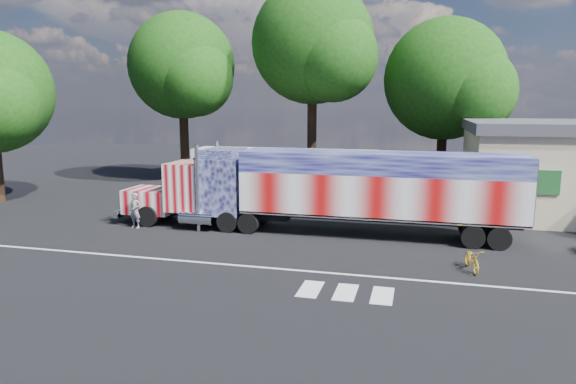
% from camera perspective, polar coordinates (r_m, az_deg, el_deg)
% --- Properties ---
extents(ground, '(100.00, 100.00, 0.00)m').
position_cam_1_polar(ground, '(22.69, -1.91, -5.99)').
color(ground, black).
extents(lane_markings, '(30.00, 2.67, 0.01)m').
position_cam_1_polar(lane_markings, '(18.78, -0.14, -9.36)').
color(lane_markings, silver).
rests_on(lane_markings, ground).
extents(semi_truck, '(19.89, 3.14, 4.24)m').
position_cam_1_polar(semi_truck, '(24.55, 4.35, 0.43)').
color(semi_truck, black).
rests_on(semi_truck, ground).
extents(coach_bus, '(11.52, 2.68, 3.35)m').
position_cam_1_polar(coach_bus, '(32.19, -0.45, 1.88)').
color(coach_bus, silver).
rests_on(coach_bus, ground).
extents(woman, '(0.71, 0.53, 1.78)m').
position_cam_1_polar(woman, '(26.79, -16.63, -1.98)').
color(woman, slate).
rests_on(woman, ground).
extents(bicycle, '(0.88, 1.69, 0.85)m').
position_cam_1_polar(bicycle, '(20.53, 19.77, -7.05)').
color(bicycle, gold).
rests_on(bicycle, ground).
extents(tree_nw_a, '(8.65, 8.23, 13.20)m').
position_cam_1_polar(tree_nw_a, '(41.91, -11.56, 13.50)').
color(tree_nw_a, black).
rests_on(tree_nw_a, ground).
extents(tree_ne_a, '(9.27, 8.82, 12.33)m').
position_cam_1_polar(tree_ne_a, '(39.89, 17.26, 11.81)').
color(tree_ne_a, black).
rests_on(tree_ne_a, ground).
extents(tree_n_mid, '(9.46, 9.01, 15.11)m').
position_cam_1_polar(tree_n_mid, '(39.32, 2.96, 16.15)').
color(tree_n_mid, black).
rests_on(tree_n_mid, ground).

